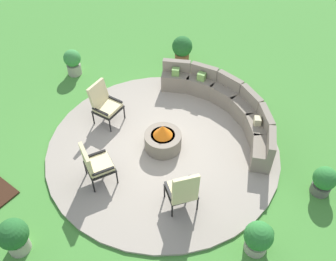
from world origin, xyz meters
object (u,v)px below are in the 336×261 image
at_px(potted_plant_5, 73,61).
at_px(potted_plant_0, 14,236).
at_px(lounge_chair_front_right, 95,164).
at_px(lounge_chair_back_left, 183,190).
at_px(fire_pit, 163,139).
at_px(potted_plant_2, 324,180).
at_px(potted_plant_4, 182,48).
at_px(curved_stone_bench, 226,105).
at_px(lounge_chair_front_left, 104,103).
at_px(potted_plant_1, 258,238).
at_px(potted_plant_3, 264,236).

bearing_deg(potted_plant_5, potted_plant_0, -53.81).
xyz_separation_m(lounge_chair_front_right, potted_plant_0, (-0.07, -2.07, -0.15)).
bearing_deg(potted_plant_5, lounge_chair_back_left, -20.11).
xyz_separation_m(fire_pit, potted_plant_2, (3.50, 1.04, 0.06)).
bearing_deg(potted_plant_4, lounge_chair_back_left, -54.62).
relative_size(lounge_chair_front_right, potted_plant_0, 1.29).
bearing_deg(potted_plant_2, fire_pit, -163.39).
distance_m(fire_pit, curved_stone_bench, 1.98).
bearing_deg(curved_stone_bench, potted_plant_5, -166.88).
bearing_deg(fire_pit, curved_stone_bench, 72.36).
bearing_deg(potted_plant_2, curved_stone_bench, 163.74).
bearing_deg(lounge_chair_front_left, potted_plant_4, 175.66).
xyz_separation_m(potted_plant_1, potted_plant_5, (-6.94, 1.84, 0.04)).
height_order(fire_pit, potted_plant_2, fire_pit).
height_order(potted_plant_0, potted_plant_4, potted_plant_4).
xyz_separation_m(lounge_chair_back_left, potted_plant_0, (-1.96, -2.61, -0.17)).
relative_size(fire_pit, potted_plant_2, 1.24).
bearing_deg(potted_plant_1, potted_plant_0, -143.12).
bearing_deg(lounge_chair_front_left, potted_plant_3, 76.60).
height_order(lounge_chair_front_right, potted_plant_2, lounge_chair_front_right).
distance_m(curved_stone_bench, lounge_chair_front_right, 3.73).
bearing_deg(curved_stone_bench, fire_pit, -107.64).
height_order(fire_pit, lounge_chair_front_right, lounge_chair_front_right).
distance_m(potted_plant_4, potted_plant_5, 3.27).
bearing_deg(potted_plant_4, curved_stone_bench, -30.25).
bearing_deg(potted_plant_2, potted_plant_4, 157.09).
height_order(potted_plant_0, potted_plant_5, potted_plant_0).
bearing_deg(potted_plant_1, potted_plant_4, 138.08).
relative_size(fire_pit, potted_plant_5, 1.11).
bearing_deg(potted_plant_3, fire_pit, 164.27).
height_order(lounge_chair_front_left, potted_plant_0, lounge_chair_front_left).
bearing_deg(lounge_chair_back_left, lounge_chair_front_right, 141.21).
xyz_separation_m(potted_plant_2, potted_plant_5, (-7.44, -0.21, 0.05)).
xyz_separation_m(fire_pit, lounge_chair_back_left, (1.35, -1.11, 0.30)).
relative_size(potted_plant_1, potted_plant_5, 0.93).
bearing_deg(fire_pit, potted_plant_4, 118.31).
xyz_separation_m(fire_pit, potted_plant_3, (3.05, -0.86, 0.00)).
bearing_deg(lounge_chair_front_right, fire_pit, 97.97).
xyz_separation_m(curved_stone_bench, potted_plant_3, (2.45, -2.75, -0.06)).
xyz_separation_m(lounge_chair_back_left, potted_plant_4, (-3.11, 4.37, -0.16)).
bearing_deg(potted_plant_3, potted_plant_4, 139.39).
bearing_deg(curved_stone_bench, potted_plant_1, -50.37).
bearing_deg(potted_plant_3, potted_plant_1, -110.12).
bearing_deg(lounge_chair_back_left, curved_stone_bench, 49.19).
bearing_deg(potted_plant_0, lounge_chair_front_right, 88.11).
height_order(potted_plant_1, potted_plant_4, potted_plant_4).
relative_size(curved_stone_bench, potted_plant_5, 5.00).
relative_size(potted_plant_2, potted_plant_3, 1.23).
distance_m(lounge_chair_front_left, lounge_chair_front_right, 1.95).
relative_size(potted_plant_0, potted_plant_3, 1.45).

